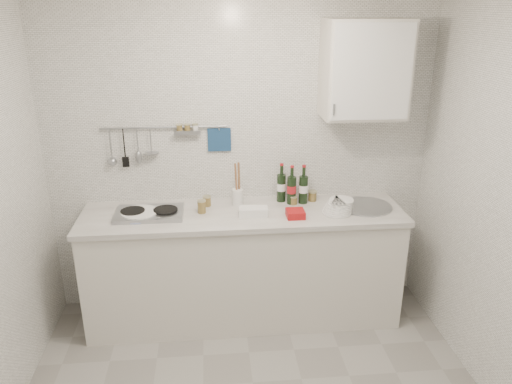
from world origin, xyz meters
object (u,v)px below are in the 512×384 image
at_px(plate_stack_hob, 139,214).
at_px(wine_bottles, 292,184).
at_px(utensil_crock, 238,195).
at_px(wall_cabinet, 365,69).
at_px(plate_stack_sink, 339,206).

xyz_separation_m(plate_stack_hob, wine_bottles, (1.17, 0.17, 0.14)).
bearing_deg(wine_bottles, utensil_crock, -178.31).
distance_m(wall_cabinet, plate_stack_sink, 1.02).
height_order(wall_cabinet, plate_stack_sink, wall_cabinet).
distance_m(wine_bottles, utensil_crock, 0.43).
bearing_deg(plate_stack_sink, wine_bottles, 143.97).
xyz_separation_m(wall_cabinet, wine_bottles, (-0.50, 0.03, -0.87)).
bearing_deg(wall_cabinet, plate_stack_sink, -132.48).
distance_m(plate_stack_sink, utensil_crock, 0.78).
xyz_separation_m(plate_stack_sink, utensil_crock, (-0.75, 0.22, 0.03)).
xyz_separation_m(wine_bottles, utensil_crock, (-0.43, -0.01, -0.07)).
distance_m(plate_stack_sink, wine_bottles, 0.41).
bearing_deg(plate_stack_hob, utensil_crock, 11.84).
bearing_deg(wine_bottles, plate_stack_sink, -36.03).
relative_size(wall_cabinet, plate_stack_sink, 2.89).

